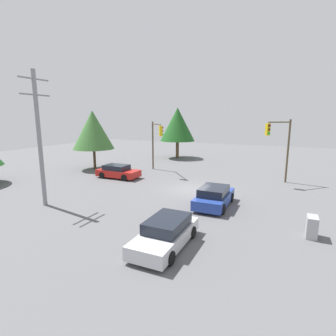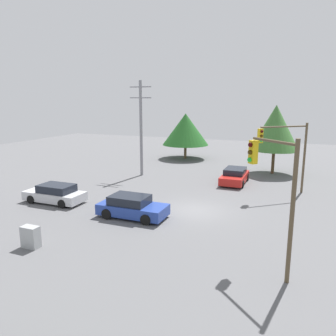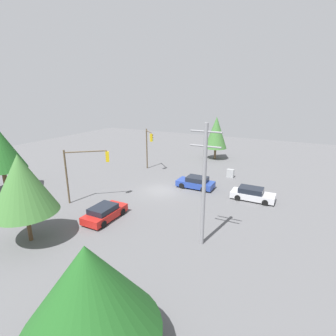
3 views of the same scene
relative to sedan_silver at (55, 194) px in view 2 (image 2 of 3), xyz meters
The scene contains 10 objects.
ground_plane 10.09m from the sedan_silver, 168.06° to the right, with size 80.00×80.00×0.00m, color #5B5B5E.
sedan_silver is the anchor object (origin of this frame).
sedan_red 15.21m from the sedan_silver, 136.17° to the right, with size 2.06×4.30×1.32m.
sedan_blue 6.62m from the sedan_silver, behind, with size 4.35×2.06×1.39m.
traffic_signal_main 16.21m from the sedan_silver, 164.38° to the left, with size 2.15×2.07×5.89m.
traffic_signal_cross 17.61m from the sedan_silver, 151.32° to the right, with size 3.47×2.93×5.58m.
utility_pole_tall 11.24m from the sedan_silver, 100.29° to the right, with size 2.20×0.28×9.10m.
electrical_cabinet 7.52m from the sedan_silver, 121.70° to the left, with size 0.90×0.51×1.11m, color #9EA0A3.
tree_corner 21.39m from the sedan_silver, 131.02° to the right, with size 4.77×4.77×6.84m.
tree_left 21.25m from the sedan_silver, 97.53° to the right, with size 5.77×5.77×5.66m.
Camera 2 is at (-6.25, 20.13, 7.29)m, focal length 35.00 mm.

